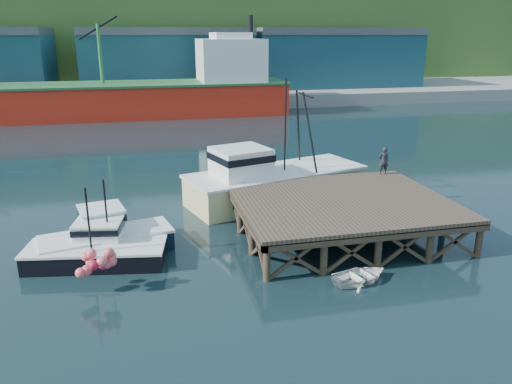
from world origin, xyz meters
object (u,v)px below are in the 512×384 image
object	(u,v)px
boat_navy	(106,236)
dinghy	(361,276)
dockworker	(384,161)
boat_black	(97,248)
trawler	(273,177)

from	to	relation	value
boat_navy	dinghy	bearing A→B (deg)	-41.23
dinghy	dockworker	bearing A→B (deg)	-45.82
boat_navy	dockworker	world-z (taller)	boat_navy
boat_black	trawler	size ratio (longest dim) A/B	0.54
boat_black	dockworker	bearing A→B (deg)	25.00
boat_black	trawler	xyz separation A→B (m)	(11.31, 7.54, 0.95)
boat_navy	boat_black	xyz separation A→B (m)	(-0.37, -1.37, -0.07)
boat_navy	boat_black	bearing A→B (deg)	-117.65
boat_navy	dockworker	xyz separation A→B (m)	(17.99, 3.73, 2.20)
boat_navy	dinghy	xyz separation A→B (m)	(11.83, -6.47, -0.56)
boat_black	dinghy	world-z (taller)	boat_black
trawler	dinghy	distance (m)	12.75
dockworker	boat_black	bearing A→B (deg)	27.36
boat_navy	trawler	world-z (taller)	trawler
trawler	dockworker	size ratio (longest dim) A/B	7.21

